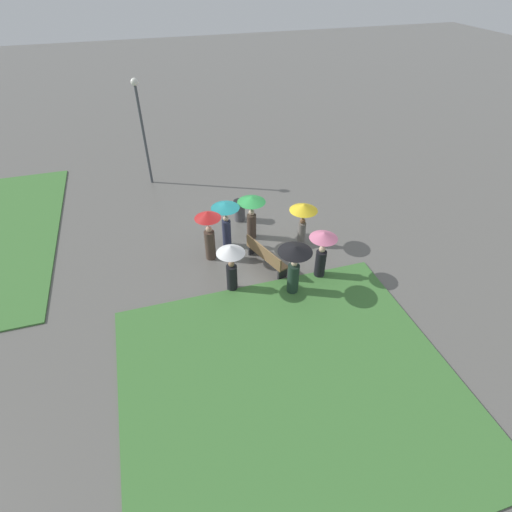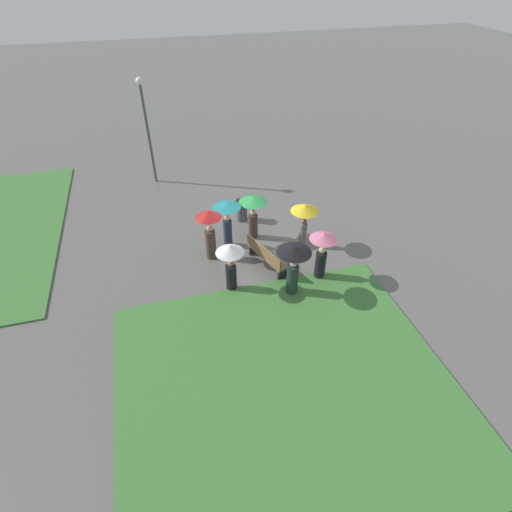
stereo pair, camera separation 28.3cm
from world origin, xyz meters
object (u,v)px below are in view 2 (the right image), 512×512
object	(u,v)px
crowd_person_red	(209,227)
crowd_person_white	(230,259)
park_bench	(266,256)
crowd_person_green	(253,209)
crowd_person_black	(294,262)
crowd_person_pink	(322,249)
crowd_person_teal	(227,214)
trash_bin	(242,210)
crowd_person_yellow	(304,214)
lamp_post	(146,119)

from	to	relation	value
crowd_person_red	crowd_person_white	size ratio (longest dim) A/B	1.10
park_bench	crowd_person_white	size ratio (longest dim) A/B	1.08
crowd_person_green	crowd_person_black	world-z (taller)	crowd_person_black
crowd_person_black	crowd_person_pink	xyz separation A→B (m)	(0.49, -1.19, -0.05)
crowd_person_black	crowd_person_teal	bearing A→B (deg)	141.23
park_bench	trash_bin	xyz separation A→B (m)	(3.24, 0.09, -0.02)
crowd_person_pink	crowd_person_red	bearing A→B (deg)	55.28
crowd_person_teal	trash_bin	bearing A→B (deg)	83.54
crowd_person_yellow	crowd_person_red	xyz separation A→B (m)	(0.21, 3.50, -0.08)
trash_bin	crowd_person_yellow	xyz separation A→B (m)	(-2.40, -1.80, 0.94)
crowd_person_yellow	crowd_person_green	bearing A→B (deg)	94.15
trash_bin	crowd_person_red	world-z (taller)	crowd_person_red
crowd_person_yellow	crowd_person_black	size ratio (longest dim) A/B	0.96
crowd_person_green	crowd_person_teal	xyz separation A→B (m)	(-0.27, 1.06, 0.09)
crowd_person_red	crowd_person_green	xyz separation A→B (m)	(0.83, -1.82, -0.03)
lamp_post	crowd_person_yellow	size ratio (longest dim) A/B	2.67
lamp_post	crowd_person_white	bearing A→B (deg)	-167.73
crowd_person_green	crowd_person_black	bearing A→B (deg)	-160.33
crowd_person_yellow	crowd_person_white	distance (m)	3.59
crowd_person_green	crowd_person_white	world-z (taller)	crowd_person_green
crowd_person_white	crowd_person_black	bearing A→B (deg)	-29.02
crowd_person_white	trash_bin	bearing A→B (deg)	63.31
crowd_person_teal	crowd_person_green	bearing A→B (deg)	37.87
park_bench	trash_bin	size ratio (longest dim) A/B	2.16
trash_bin	crowd_person_green	xyz separation A→B (m)	(-1.35, -0.12, 0.84)
trash_bin	crowd_person_yellow	distance (m)	3.14
trash_bin	crowd_person_black	size ratio (longest dim) A/B	0.48
crowd_person_red	crowd_person_pink	world-z (taller)	crowd_person_red
park_bench	crowd_person_teal	distance (m)	2.12
crowd_person_white	crowd_person_red	bearing A→B (deg)	91.75
crowd_person_teal	crowd_person_pink	size ratio (longest dim) A/B	1.03
crowd_person_yellow	crowd_person_black	distance (m)	2.72
trash_bin	lamp_post	bearing A→B (deg)	35.59
trash_bin	crowd_person_black	bearing A→B (deg)	-173.76
trash_bin	crowd_person_red	xyz separation A→B (m)	(-2.18, 1.70, 0.87)
crowd_person_yellow	crowd_person_pink	world-z (taller)	crowd_person_pink
crowd_person_yellow	lamp_post	bearing A→B (deg)	72.12
crowd_person_teal	crowd_person_pink	world-z (taller)	crowd_person_teal
trash_bin	park_bench	bearing A→B (deg)	-178.49
crowd_person_yellow	crowd_person_white	size ratio (longest dim) A/B	1.00
crowd_person_white	crowd_person_pink	xyz separation A→B (m)	(-0.22, -3.08, -0.03)
crowd_person_black	lamp_post	bearing A→B (deg)	138.45
crowd_person_pink	crowd_person_teal	bearing A→B (deg)	41.85
crowd_person_white	crowd_person_pink	bearing A→B (deg)	-12.41
crowd_person_yellow	crowd_person_black	bearing A→B (deg)	-171.95
park_bench	crowd_person_pink	xyz separation A→B (m)	(-1.07, -1.63, 0.76)
park_bench	crowd_person_pink	bearing A→B (deg)	-143.15
crowd_person_teal	park_bench	bearing A→B (deg)	-33.96
crowd_person_yellow	crowd_person_black	xyz separation A→B (m)	(-2.40, 1.28, -0.12)
crowd_person_teal	crowd_person_black	bearing A→B (deg)	-41.65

